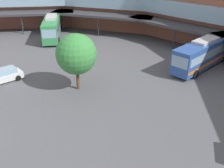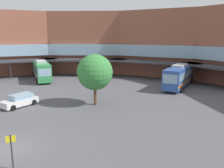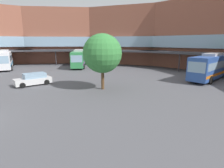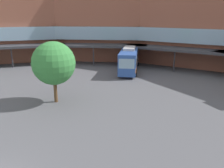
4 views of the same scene
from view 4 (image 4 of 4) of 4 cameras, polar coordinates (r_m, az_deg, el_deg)
The scene contains 3 objects.
station_building at distance 31.44m, azimuth 0.13°, elevation 11.80°, with size 83.29×51.45×13.75m.
bus_3 at distance 39.81m, azimuth 4.08°, elevation 5.91°, with size 4.83×11.96×3.85m.
plaza_tree at distance 25.51m, azimuth -13.54°, elevation 4.74°, with size 4.45×4.45×6.41m.
Camera 4 is at (10.35, -8.30, 9.06)m, focal length 38.97 mm.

